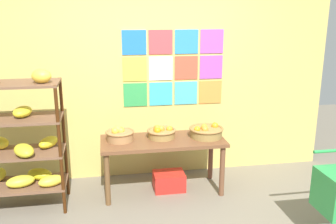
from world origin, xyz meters
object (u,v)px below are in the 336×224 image
(produce_crate_under_table, at_px, (169,181))
(fruit_basket_left, at_px, (161,132))
(display_table, at_px, (163,146))
(banana_shelf_unit, at_px, (17,141))
(fruit_basket_right, at_px, (120,134))
(fruit_basket_back_right, at_px, (206,131))

(produce_crate_under_table, bearing_deg, fruit_basket_left, 153.72)
(display_table, relative_size, fruit_basket_left, 4.19)
(fruit_basket_left, bearing_deg, display_table, -83.33)
(display_table, bearing_deg, banana_shelf_unit, -175.41)
(display_table, height_order, fruit_basket_right, fruit_basket_right)
(banana_shelf_unit, bearing_deg, fruit_basket_left, 6.91)
(banana_shelf_unit, xyz_separation_m, fruit_basket_back_right, (2.09, 0.13, -0.05))
(fruit_basket_right, bearing_deg, banana_shelf_unit, -170.59)
(fruit_basket_right, bearing_deg, produce_crate_under_table, -3.15)
(fruit_basket_right, height_order, fruit_basket_left, fruit_basket_right)
(fruit_basket_back_right, distance_m, produce_crate_under_table, 0.76)
(fruit_basket_right, bearing_deg, fruit_basket_left, 1.24)
(fruit_basket_left, bearing_deg, fruit_basket_right, -178.76)
(fruit_basket_left, xyz_separation_m, produce_crate_under_table, (0.08, -0.04, -0.61))
(fruit_basket_right, bearing_deg, display_table, -6.11)
(display_table, xyz_separation_m, fruit_basket_back_right, (0.52, 0.00, 0.16))
(fruit_basket_right, bearing_deg, fruit_basket_back_right, -2.83)
(display_table, distance_m, fruit_basket_left, 0.17)
(display_table, relative_size, fruit_basket_back_right, 3.54)
(produce_crate_under_table, bearing_deg, display_table, -164.51)
(display_table, height_order, fruit_basket_left, fruit_basket_left)
(banana_shelf_unit, height_order, fruit_basket_right, banana_shelf_unit)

